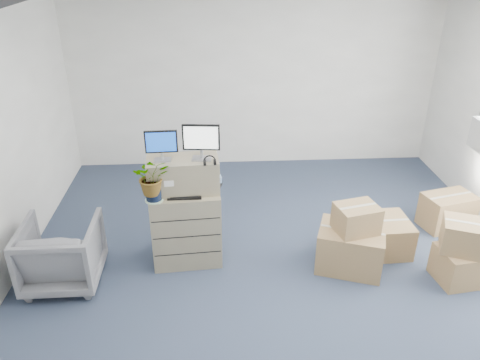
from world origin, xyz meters
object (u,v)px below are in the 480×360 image
keyboard (185,196)px  office_chair (61,250)px  monitor_left (161,144)px  filing_cabinet_lower (186,227)px  monitor_right (201,140)px  water_bottle (193,182)px  potted_plant (152,181)px

keyboard → office_chair: keyboard is taller
monitor_left → office_chair: 1.63m
filing_cabinet_lower → monitor_right: bearing=0.9°
keyboard → water_bottle: size_ratio=1.80×
filing_cabinet_lower → potted_plant: 0.79m
office_chair → potted_plant: bearing=-172.0°
monitor_left → keyboard: size_ratio=0.94×
monitor_right → potted_plant: (-0.53, -0.19, -0.38)m
water_bottle → keyboard: bearing=-120.2°
keyboard → monitor_left: bearing=152.4°
filing_cabinet_lower → office_chair: filing_cabinet_lower is taller
keyboard → water_bottle: 0.20m
potted_plant → water_bottle: bearing=27.2°
monitor_left → keyboard: bearing=-29.6°
office_chair → water_bottle: bearing=-166.3°
keyboard → filing_cabinet_lower: bearing=94.8°
keyboard → office_chair: bearing=-171.2°
monitor_left → water_bottle: monitor_left is taller
monitor_left → water_bottle: bearing=4.1°
monitor_right → office_chair: monitor_right is taller
monitor_left → filing_cabinet_lower: bearing=-3.7°
monitor_right → water_bottle: monitor_right is taller
monitor_left → monitor_right: monitor_right is taller
monitor_right → keyboard: 0.66m
water_bottle → potted_plant: (-0.42, -0.21, 0.13)m
keyboard → potted_plant: (-0.33, -0.06, 0.23)m
monitor_right → potted_plant: bearing=-154.6°
keyboard → monitor_right: bearing=32.2°
filing_cabinet_lower → monitor_left: size_ratio=2.62×
monitor_right → keyboard: (-0.20, -0.13, -0.61)m
filing_cabinet_lower → monitor_left: monitor_left is taller
monitor_right → filing_cabinet_lower: bearing=-169.3°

